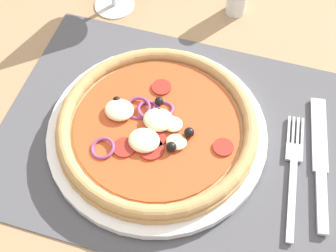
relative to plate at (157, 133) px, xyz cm
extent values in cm
cube|color=#9E7A56|center=(1.93, 0.51, -2.22)|extent=(190.00, 140.00, 2.40)
cube|color=#4C4C51|center=(1.93, 0.51, -0.82)|extent=(45.82, 35.06, 0.40)
cylinder|color=white|center=(0.00, 0.00, 0.00)|extent=(29.05, 29.05, 1.25)
cylinder|color=tan|center=(0.00, 0.00, 1.12)|extent=(26.35, 26.35, 1.00)
torus|color=tan|center=(0.00, 0.00, 1.98)|extent=(26.04, 26.04, 1.80)
cylinder|color=#C64C23|center=(0.00, 0.00, 1.77)|extent=(21.60, 21.60, 0.30)
ellipsoid|color=beige|center=(3.18, -1.92, 2.32)|extent=(2.65, 2.38, 0.79)
ellipsoid|color=beige|center=(-0.73, -2.99, 2.53)|extent=(4.01, 3.61, 1.20)
ellipsoid|color=beige|center=(0.08, 0.41, 2.52)|extent=(4.01, 3.61, 1.20)
ellipsoid|color=beige|center=(-5.30, 0.08, 2.51)|extent=(3.88, 3.49, 1.16)
ellipsoid|color=beige|center=(1.80, 0.50, 2.33)|extent=(2.71, 2.44, 0.81)
sphere|color=black|center=(-0.27, 1.76, 2.43)|extent=(1.01, 1.01, 1.01)
sphere|color=black|center=(2.82, -2.93, 2.58)|extent=(1.31, 1.31, 1.31)
sphere|color=black|center=(4.37, -0.24, 2.58)|extent=(1.32, 1.32, 1.32)
sphere|color=black|center=(-0.06, -2.50, 2.48)|extent=(1.12, 1.12, 1.12)
sphere|color=black|center=(-0.75, 3.36, 2.51)|extent=(1.17, 1.17, 1.17)
sphere|color=black|center=(-6.16, 1.89, 2.47)|extent=(1.10, 1.10, 1.10)
torus|color=#8E3D75|center=(-1.72, 1.86, 2.17)|extent=(3.15, 3.13, 0.94)
torus|color=#8E3D75|center=(-3.17, 1.71, 2.17)|extent=(3.55, 3.51, 1.24)
torus|color=#8E3D75|center=(-5.38, -5.38, 2.17)|extent=(3.20, 3.16, 1.07)
torus|color=#8E3D75|center=(0.09, 2.55, 2.17)|extent=(2.88, 2.91, 0.88)
cylinder|color=#A3281E|center=(-1.25, 5.99, 2.07)|extent=(2.67, 2.67, 0.30)
cylinder|color=#A3281E|center=(-2.86, -4.45, 2.07)|extent=(2.88, 2.88, 0.30)
cylinder|color=#A3281E|center=(0.61, -2.08, 2.07)|extent=(2.45, 2.45, 0.30)
cylinder|color=#A3281E|center=(8.98, -0.80, 2.07)|extent=(2.62, 2.62, 0.30)
cylinder|color=#A3281E|center=(0.38, -3.66, 2.07)|extent=(3.26, 3.26, 0.30)
cube|color=silver|center=(18.63, -4.19, -0.40)|extent=(2.11, 11.19, 0.44)
cube|color=silver|center=(17.89, 2.61, -0.40)|extent=(2.46, 2.74, 0.44)
cube|color=silver|center=(18.41, 6.11, -0.40)|extent=(0.79, 4.33, 0.44)
cube|color=silver|center=(17.81, 6.04, -0.40)|extent=(0.79, 4.33, 0.44)
cube|color=silver|center=(17.21, 5.97, -0.40)|extent=(0.79, 4.33, 0.44)
cube|color=silver|center=(16.62, 5.91, -0.40)|extent=(0.79, 4.33, 0.44)
cube|color=silver|center=(22.18, -3.45, -0.32)|extent=(2.60, 8.50, 0.62)
cube|color=silver|center=(20.61, 6.42, -0.40)|extent=(3.80, 11.77, 0.44)
cylinder|color=silver|center=(-14.32, 22.10, -0.82)|extent=(6.40, 6.40, 0.40)
camera|label=1|loc=(11.58, -33.08, 54.91)|focal=52.65mm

